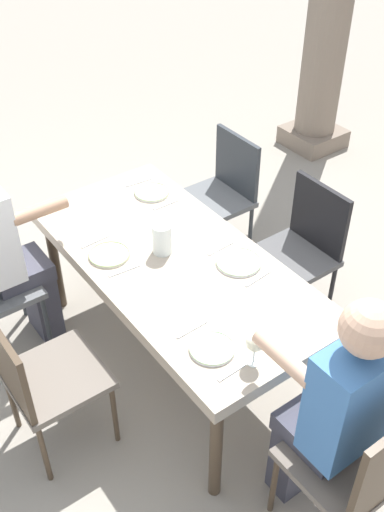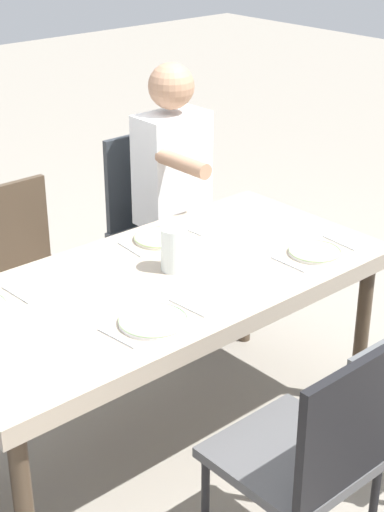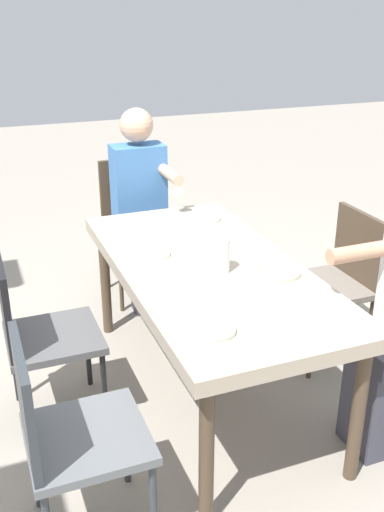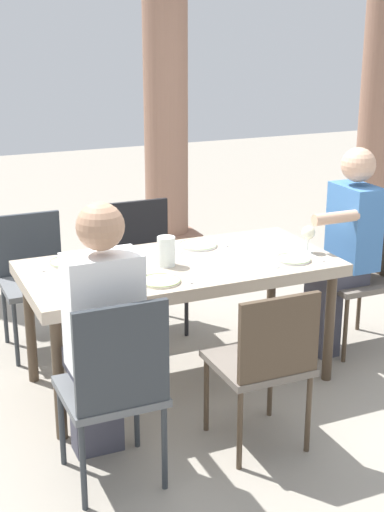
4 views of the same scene
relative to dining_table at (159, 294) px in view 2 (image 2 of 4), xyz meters
The scene contains 17 objects.
ground_plane 0.68m from the dining_table, ahead, with size 16.00×16.00×0.00m, color gray.
dining_table is the anchor object (origin of this frame).
chair_west_south 1.09m from the dining_table, 128.16° to the right, with size 0.44×0.44×0.94m.
chair_mid_north 0.87m from the dining_table, 83.47° to the left, with size 0.44×0.44×0.88m.
chair_mid_south 0.87m from the dining_table, 83.45° to the right, with size 0.44×0.44×0.86m.
diner_man_white 0.93m from the dining_table, 135.44° to the right, with size 0.35×0.50×1.32m.
plate_0 0.64m from the dining_table, 157.64° to the left, with size 0.21×0.21×0.02m.
fork_0 0.78m from the dining_table, 161.85° to the left, with size 0.02×0.17×0.01m, color silver.
spoon_0 0.51m from the dining_table, 151.09° to the left, with size 0.02×0.17×0.01m, color silver.
plate_1 0.35m from the dining_table, 130.14° to the right, with size 0.21×0.21×0.02m.
fork_1 0.46m from the dining_table, 144.83° to the right, with size 0.02×0.17×0.01m, color silver.
spoon_1 0.28m from the dining_table, 104.99° to the right, with size 0.02×0.17×0.01m, color silver.
plate_2 0.34m from the dining_table, 47.67° to the left, with size 0.23×0.23×0.02m.
fork_2 0.26m from the dining_table, 73.57° to the left, with size 0.02×0.17×0.01m, color silver.
spoon_2 0.45m from the dining_table, 33.22° to the left, with size 0.02×0.17×0.01m, color silver.
fork_3 0.52m from the dining_table, 26.07° to the right, with size 0.02×0.17×0.01m, color silver.
water_pitcher 0.17m from the dining_table, 169.47° to the right, with size 0.10×0.10×0.17m.
Camera 2 is at (1.64, 2.05, 2.07)m, focal length 56.34 mm.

